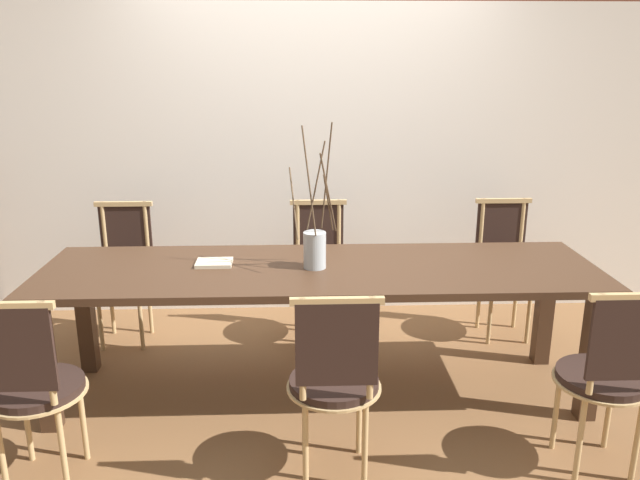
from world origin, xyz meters
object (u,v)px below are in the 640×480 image
at_px(chair_near_center, 608,372).
at_px(book_stack, 214,263).
at_px(vase_centerpiece, 315,246).
at_px(chair_far_center, 505,263).
at_px(dining_table, 320,283).

xyz_separation_m(chair_near_center, book_stack, (-1.80, 0.81, 0.25)).
bearing_deg(vase_centerpiece, chair_near_center, -30.43).
distance_m(chair_near_center, chair_far_center, 1.49).
bearing_deg(dining_table, chair_far_center, 30.70).
bearing_deg(chair_far_center, chair_near_center, 88.94).
distance_m(dining_table, book_stack, 0.58).
distance_m(vase_centerpiece, book_stack, 0.56).
bearing_deg(book_stack, dining_table, -6.10).
height_order(chair_near_center, vase_centerpiece, vase_centerpiece).
bearing_deg(dining_table, chair_near_center, -31.26).
bearing_deg(dining_table, book_stack, 173.90).
xyz_separation_m(chair_far_center, vase_centerpiece, (-1.29, -0.76, 0.36)).
relative_size(dining_table, chair_far_center, 3.24).
bearing_deg(book_stack, vase_centerpiece, -7.25).
bearing_deg(dining_table, vase_centerpiece, -163.71).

